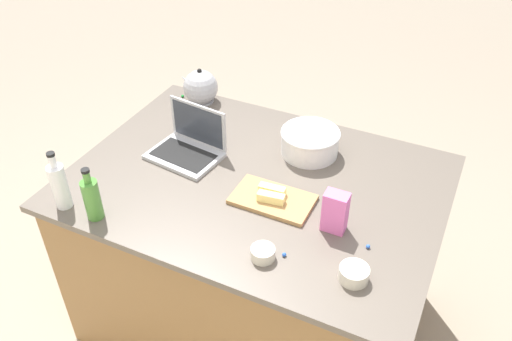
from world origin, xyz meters
name	(u,v)px	position (x,y,z in m)	size (l,w,h in m)	color
ground_plane	(256,313)	(0.00, 0.00, 0.00)	(12.00, 12.00, 0.00)	gray
island_counter	(256,254)	(0.00, 0.00, 0.45)	(1.56, 1.13, 0.90)	olive
laptop	(189,145)	(0.35, -0.04, 0.95)	(0.33, 0.27, 0.22)	#B7B7BC
mixing_bowl_large	(310,142)	(-0.13, -0.28, 0.96)	(0.27, 0.27, 0.12)	white
bottle_vinegar	(59,185)	(0.62, 0.48, 1.00)	(0.07, 0.07, 0.26)	white
bottle_olive	(92,198)	(0.46, 0.48, 0.99)	(0.07, 0.07, 0.23)	#4C8C38
kettle	(200,88)	(0.55, -0.48, 0.98)	(0.21, 0.18, 0.20)	#ADADB2
cutting_board	(273,199)	(-0.12, 0.10, 0.91)	(0.33, 0.19, 0.02)	#AD7F4C
butter_stick_left	(272,190)	(-0.11, 0.07, 0.94)	(0.11, 0.04, 0.04)	#F4E58C
butter_stick_right	(271,198)	(-0.12, 0.12, 0.94)	(0.11, 0.04, 0.04)	#F4E58C
ramekin_small	(354,274)	(-0.54, 0.35, 0.93)	(0.10, 0.10, 0.05)	beige
ramekin_medium	(263,253)	(-0.22, 0.39, 0.92)	(0.09, 0.09, 0.04)	beige
kitchen_timer	(181,117)	(0.53, -0.25, 0.94)	(0.07, 0.07, 0.08)	#B2B2B7
candy_bag	(335,212)	(-0.39, 0.14, 0.99)	(0.09, 0.06, 0.17)	pink
candy_0	(284,255)	(-0.28, 0.35, 0.91)	(0.02, 0.02, 0.02)	blue
candy_1	(368,247)	(-0.54, 0.18, 0.91)	(0.02, 0.02, 0.02)	blue
candy_2	(183,96)	(0.66, -0.47, 0.91)	(0.02, 0.02, 0.02)	green
candy_3	(178,161)	(0.36, 0.04, 0.91)	(0.02, 0.02, 0.02)	blue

